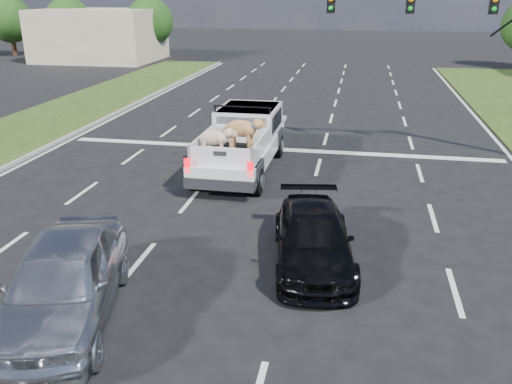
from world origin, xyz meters
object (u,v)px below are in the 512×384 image
pickup_truck (242,140)px  silver_sedan (63,281)px  black_coupe (313,239)px  traffic_signal (485,26)px

pickup_truck → silver_sedan: (-1.35, -9.65, -0.24)m
silver_sedan → black_coupe: size_ratio=1.12×
black_coupe → pickup_truck: bearing=106.2°
pickup_truck → silver_sedan: size_ratio=1.26×
traffic_signal → silver_sedan: bearing=-126.1°
traffic_signal → black_coupe: 11.72m
silver_sedan → black_coupe: (4.40, 3.13, -0.19)m
traffic_signal → black_coupe: size_ratio=2.15×
traffic_signal → pickup_truck: traffic_signal is taller
traffic_signal → pickup_truck: bearing=-158.0°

